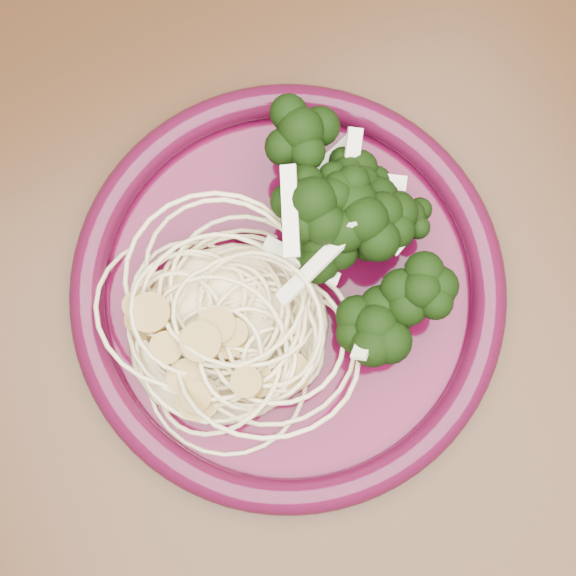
# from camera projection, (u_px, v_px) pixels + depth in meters

# --- Properties ---
(dining_table) EXTENTS (1.20, 0.80, 0.75)m
(dining_table) POSITION_uv_depth(u_px,v_px,m) (296.00, 272.00, 0.60)
(dining_table) COLOR #472814
(dining_table) RESTS_ON ground
(dinner_plate) EXTENTS (0.31, 0.31, 0.02)m
(dinner_plate) POSITION_uv_depth(u_px,v_px,m) (288.00, 291.00, 0.49)
(dinner_plate) COLOR #490622
(dinner_plate) RESTS_ON dining_table
(spaghetti_pile) EXTENTS (0.14, 0.13, 0.03)m
(spaghetti_pile) POSITION_uv_depth(u_px,v_px,m) (228.00, 330.00, 0.48)
(spaghetti_pile) COLOR #F8E8AE
(spaghetti_pile) RESTS_ON dinner_plate
(scallop_cluster) EXTENTS (0.14, 0.14, 0.04)m
(scallop_cluster) POSITION_uv_depth(u_px,v_px,m) (223.00, 323.00, 0.44)
(scallop_cluster) COLOR #B79243
(scallop_cluster) RESTS_ON spaghetti_pile
(broccoli_pile) EXTENTS (0.12, 0.17, 0.05)m
(broccoli_pile) POSITION_uv_depth(u_px,v_px,m) (362.00, 233.00, 0.48)
(broccoli_pile) COLOR black
(broccoli_pile) RESTS_ON dinner_plate
(onion_garnish) EXTENTS (0.08, 0.11, 0.05)m
(onion_garnish) POSITION_uv_depth(u_px,v_px,m) (368.00, 218.00, 0.44)
(onion_garnish) COLOR white
(onion_garnish) RESTS_ON broccoli_pile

